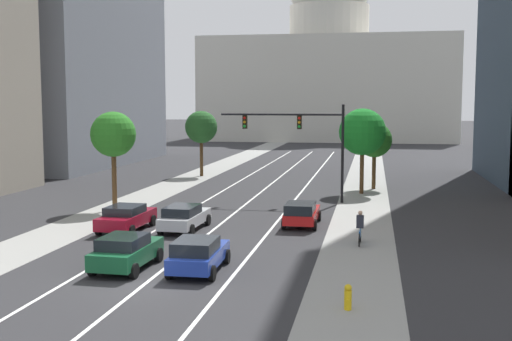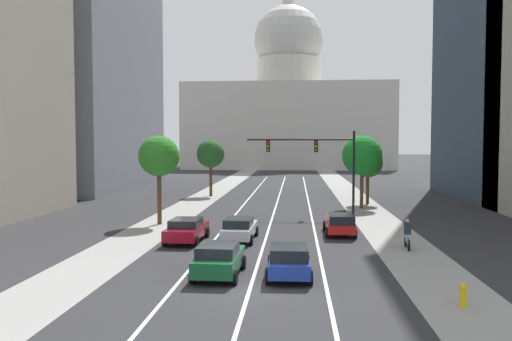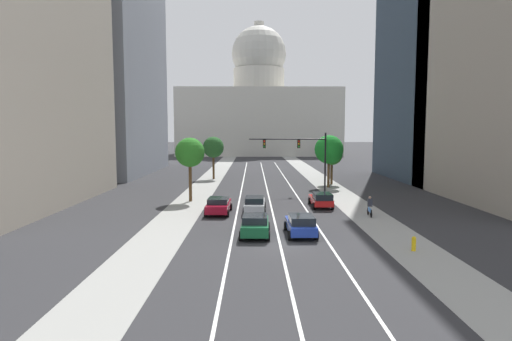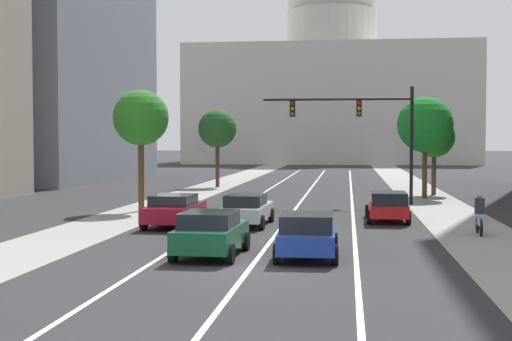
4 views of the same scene
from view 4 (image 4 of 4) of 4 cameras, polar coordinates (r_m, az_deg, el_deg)
ground_plane at (r=61.16m, az=4.55°, el=-1.18°), size 400.00×400.00×0.00m
sidewalk_left at (r=57.17m, az=-3.84°, el=-1.42°), size 3.62×130.00×0.01m
sidewalk_right at (r=56.35m, az=12.58°, el=-1.53°), size 3.62×130.00×0.01m
lane_stripe_left at (r=46.52m, az=-0.21°, el=-2.29°), size 0.16×90.00×0.01m
lane_stripe_center at (r=46.22m, az=3.67°, el=-2.32°), size 0.16×90.00×0.01m
lane_stripe_right at (r=46.13m, az=7.58°, el=-2.35°), size 0.16×90.00×0.01m
capitol_building at (r=123.44m, az=5.94°, el=6.91°), size 46.81×22.79×39.08m
car_blue at (r=23.52m, az=4.07°, el=-5.04°), size 2.07×4.24×1.49m
car_red at (r=34.34m, az=10.34°, el=-2.74°), size 1.96×4.36×1.45m
car_silver at (r=32.21m, az=-0.72°, el=-3.05°), size 2.07×4.59×1.43m
car_crimson at (r=32.15m, az=-6.46°, el=-3.08°), size 2.20×4.58×1.43m
car_green at (r=23.79m, az=-3.59°, el=-4.92°), size 2.14×4.20×1.51m
traffic_signal_mast at (r=43.33m, az=8.52°, el=3.84°), size 8.90×0.39×6.98m
cyclist at (r=30.46m, az=17.24°, el=-3.30°), size 0.37×1.70×1.72m
street_tree_far_right at (r=48.50m, az=13.22°, el=3.53°), size 3.64×3.64×6.67m
street_tree_mid_left at (r=58.66m, az=-3.07°, el=3.30°), size 3.11×3.11×6.32m
street_tree_near_right at (r=51.56m, az=13.89°, el=2.57°), size 2.87×2.87×5.50m
street_tree_near_left at (r=39.20m, az=-9.09°, el=4.08°), size 2.99×2.99×6.53m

